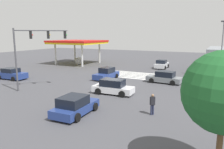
{
  "coord_description": "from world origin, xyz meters",
  "views": [
    {
      "loc": [
        -12.21,
        23.92,
        6.18
      ],
      "look_at": [
        0.0,
        0.0,
        1.23
      ],
      "focal_mm": 35.0,
      "sensor_mm": 36.0,
      "label": 1
    }
  ],
  "objects_px": {
    "traffic_signal_mast": "(33,45)",
    "car_1": "(113,87)",
    "car_2": "(164,77)",
    "car_5": "(12,74)",
    "pedestrian": "(152,103)",
    "car_3": "(106,74)",
    "street_light_pole_a": "(222,44)",
    "car_6": "(162,64)",
    "car_4": "(220,84)",
    "car_0": "(75,106)"
  },
  "relations": [
    {
      "from": "traffic_signal_mast",
      "to": "car_5",
      "type": "xyz_separation_m",
      "value": [
        7.58,
        -2.85,
        -4.31
      ]
    },
    {
      "from": "car_2",
      "to": "car_3",
      "type": "xyz_separation_m",
      "value": [
        7.9,
        1.13,
        0.02
      ]
    },
    {
      "from": "car_0",
      "to": "car_1",
      "type": "height_order",
      "value": "car_1"
    },
    {
      "from": "street_light_pole_a",
      "to": "car_2",
      "type": "bearing_deg",
      "value": 48.65
    },
    {
      "from": "car_5",
      "to": "car_6",
      "type": "xyz_separation_m",
      "value": [
        -16.19,
        -19.47,
        -0.0
      ]
    },
    {
      "from": "car_1",
      "to": "car_3",
      "type": "distance_m",
      "value": 7.94
    },
    {
      "from": "car_4",
      "to": "car_5",
      "type": "distance_m",
      "value": 26.98
    },
    {
      "from": "pedestrian",
      "to": "street_light_pole_a",
      "type": "relative_size",
      "value": 0.21
    },
    {
      "from": "car_5",
      "to": "traffic_signal_mast",
      "type": "bearing_deg",
      "value": -22.58
    },
    {
      "from": "car_5",
      "to": "car_3",
      "type": "bearing_deg",
      "value": 25.6
    },
    {
      "from": "car_4",
      "to": "car_6",
      "type": "distance_m",
      "value": 16.26
    },
    {
      "from": "car_6",
      "to": "pedestrian",
      "type": "bearing_deg",
      "value": -168.73
    },
    {
      "from": "traffic_signal_mast",
      "to": "car_2",
      "type": "xyz_separation_m",
      "value": [
        -12.11,
        -10.14,
        -4.33
      ]
    },
    {
      "from": "car_4",
      "to": "car_6",
      "type": "bearing_deg",
      "value": -51.41
    },
    {
      "from": "car_1",
      "to": "car_3",
      "type": "height_order",
      "value": "car_3"
    },
    {
      "from": "car_3",
      "to": "car_0",
      "type": "bearing_deg",
      "value": 21.93
    },
    {
      "from": "car_4",
      "to": "traffic_signal_mast",
      "type": "bearing_deg",
      "value": 27.81
    },
    {
      "from": "car_2",
      "to": "car_6",
      "type": "distance_m",
      "value": 12.67
    },
    {
      "from": "car_5",
      "to": "pedestrian",
      "type": "height_order",
      "value": "pedestrian"
    },
    {
      "from": "car_3",
      "to": "car_5",
      "type": "relative_size",
      "value": 1.04
    },
    {
      "from": "car_1",
      "to": "car_5",
      "type": "relative_size",
      "value": 1.0
    },
    {
      "from": "car_3",
      "to": "car_6",
      "type": "relative_size",
      "value": 1.03
    },
    {
      "from": "car_0",
      "to": "pedestrian",
      "type": "xyz_separation_m",
      "value": [
        -5.39,
        -2.68,
        0.23
      ]
    },
    {
      "from": "car_4",
      "to": "street_light_pole_a",
      "type": "height_order",
      "value": "street_light_pole_a"
    },
    {
      "from": "pedestrian",
      "to": "car_4",
      "type": "bearing_deg",
      "value": -65.49
    },
    {
      "from": "car_2",
      "to": "car_1",
      "type": "bearing_deg",
      "value": 69.65
    },
    {
      "from": "car_3",
      "to": "pedestrian",
      "type": "relative_size",
      "value": 2.73
    },
    {
      "from": "car_0",
      "to": "street_light_pole_a",
      "type": "height_order",
      "value": "street_light_pole_a"
    },
    {
      "from": "car_2",
      "to": "street_light_pole_a",
      "type": "bearing_deg",
      "value": -127.24
    },
    {
      "from": "car_6",
      "to": "car_2",
      "type": "bearing_deg",
      "value": -165.46
    },
    {
      "from": "car_2",
      "to": "car_6",
      "type": "relative_size",
      "value": 1.02
    },
    {
      "from": "car_5",
      "to": "street_light_pole_a",
      "type": "relative_size",
      "value": 0.54
    },
    {
      "from": "car_1",
      "to": "car_2",
      "type": "bearing_deg",
      "value": 62.43
    },
    {
      "from": "traffic_signal_mast",
      "to": "car_1",
      "type": "xyz_separation_m",
      "value": [
        -8.58,
        -2.37,
        -4.29
      ]
    },
    {
      "from": "car_4",
      "to": "car_3",
      "type": "bearing_deg",
      "value": 2.64
    },
    {
      "from": "car_5",
      "to": "car_6",
      "type": "bearing_deg",
      "value": 48.28
    },
    {
      "from": "car_6",
      "to": "car_5",
      "type": "bearing_deg",
      "value": 138.74
    },
    {
      "from": "car_2",
      "to": "car_5",
      "type": "relative_size",
      "value": 1.03
    },
    {
      "from": "car_0",
      "to": "traffic_signal_mast",
      "type": "bearing_deg",
      "value": 60.78
    },
    {
      "from": "traffic_signal_mast",
      "to": "car_0",
      "type": "height_order",
      "value": "traffic_signal_mast"
    },
    {
      "from": "car_5",
      "to": "pedestrian",
      "type": "relative_size",
      "value": 2.63
    },
    {
      "from": "traffic_signal_mast",
      "to": "car_3",
      "type": "height_order",
      "value": "traffic_signal_mast"
    },
    {
      "from": "car_1",
      "to": "car_4",
      "type": "relative_size",
      "value": 1.02
    },
    {
      "from": "car_0",
      "to": "car_5",
      "type": "height_order",
      "value": "car_5"
    },
    {
      "from": "car_4",
      "to": "street_light_pole_a",
      "type": "xyz_separation_m",
      "value": [
        0.2,
        -7.79,
        4.21
      ]
    },
    {
      "from": "car_1",
      "to": "car_3",
      "type": "bearing_deg",
      "value": 120.27
    },
    {
      "from": "traffic_signal_mast",
      "to": "car_0",
      "type": "distance_m",
      "value": 10.61
    },
    {
      "from": "car_0",
      "to": "car_5",
      "type": "bearing_deg",
      "value": 63.54
    },
    {
      "from": "car_3",
      "to": "car_6",
      "type": "distance_m",
      "value": 14.02
    },
    {
      "from": "car_1",
      "to": "car_5",
      "type": "height_order",
      "value": "car_1"
    }
  ]
}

